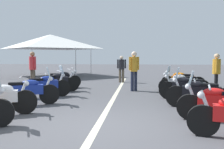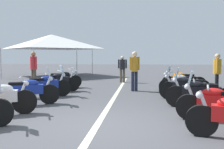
% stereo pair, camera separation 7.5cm
% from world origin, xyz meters
% --- Properties ---
extents(ground_plane, '(80.00, 80.00, 0.00)m').
position_xyz_m(ground_plane, '(0.00, 0.00, 0.00)').
color(ground_plane, '#4C4C51').
extents(lane_centre_stripe, '(16.60, 0.16, 0.01)m').
position_xyz_m(lane_centre_stripe, '(3.52, 0.00, 0.00)').
color(lane_centre_stripe, beige).
rests_on(lane_centre_stripe, ground_plane).
extents(motorcycle_left_row_2, '(1.01, 2.07, 1.21)m').
position_xyz_m(motorcycle_left_row_2, '(2.11, 2.66, 0.47)').
color(motorcycle_left_row_2, black).
rests_on(motorcycle_left_row_2, ground_plane).
extents(motorcycle_left_row_3, '(1.26, 1.89, 1.21)m').
position_xyz_m(motorcycle_left_row_3, '(3.56, 2.65, 0.47)').
color(motorcycle_left_row_3, black).
rests_on(motorcycle_left_row_3, ground_plane).
extents(motorcycle_left_row_4, '(1.16, 1.98, 1.00)m').
position_xyz_m(motorcycle_left_row_4, '(4.95, 2.68, 0.46)').
color(motorcycle_left_row_4, black).
rests_on(motorcycle_left_row_4, ground_plane).
extents(motorcycle_left_row_5, '(1.04, 1.88, 0.99)m').
position_xyz_m(motorcycle_left_row_5, '(6.23, 2.83, 0.45)').
color(motorcycle_left_row_5, black).
rests_on(motorcycle_left_row_5, ground_plane).
extents(motorcycle_right_row_1, '(0.77, 2.08, 1.21)m').
position_xyz_m(motorcycle_right_row_1, '(0.69, -2.85, 0.46)').
color(motorcycle_right_row_1, black).
rests_on(motorcycle_right_row_1, ground_plane).
extents(motorcycle_right_row_2, '(0.81, 2.09, 1.22)m').
position_xyz_m(motorcycle_right_row_2, '(2.22, -2.75, 0.47)').
color(motorcycle_right_row_2, black).
rests_on(motorcycle_right_row_2, ground_plane).
extents(motorcycle_right_row_3, '(0.90, 2.06, 1.21)m').
position_xyz_m(motorcycle_right_row_3, '(3.60, -2.65, 0.47)').
color(motorcycle_right_row_3, black).
rests_on(motorcycle_right_row_3, ground_plane).
extents(motorcycle_right_row_4, '(0.78, 2.02, 0.99)m').
position_xyz_m(motorcycle_right_row_4, '(4.89, -2.73, 0.45)').
color(motorcycle_right_row_4, black).
rests_on(motorcycle_right_row_4, ground_plane).
extents(motorcycle_right_row_5, '(0.80, 1.97, 1.00)m').
position_xyz_m(motorcycle_right_row_5, '(6.20, -2.92, 0.45)').
color(motorcycle_right_row_5, black).
rests_on(motorcycle_right_row_5, ground_plane).
extents(bystander_0, '(0.33, 0.46, 1.77)m').
position_xyz_m(bystander_0, '(6.50, 4.34, 1.05)').
color(bystander_0, brown).
rests_on(bystander_0, ground_plane).
extents(bystander_1, '(0.32, 0.53, 1.56)m').
position_xyz_m(bystander_1, '(9.21, 0.07, 0.91)').
color(bystander_1, brown).
rests_on(bystander_1, ground_plane).
extents(bystander_2, '(0.51, 0.32, 1.66)m').
position_xyz_m(bystander_2, '(5.22, -4.11, 0.97)').
color(bystander_2, black).
rests_on(bystander_2, ground_plane).
extents(bystander_3, '(0.34, 0.45, 1.76)m').
position_xyz_m(bystander_3, '(5.69, -0.71, 1.04)').
color(bystander_3, '#1E2338').
rests_on(bystander_3, ground_plane).
extents(event_tent, '(5.89, 5.89, 3.20)m').
position_xyz_m(event_tent, '(13.20, 5.82, 2.65)').
color(event_tent, white).
rests_on(event_tent, ground_plane).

